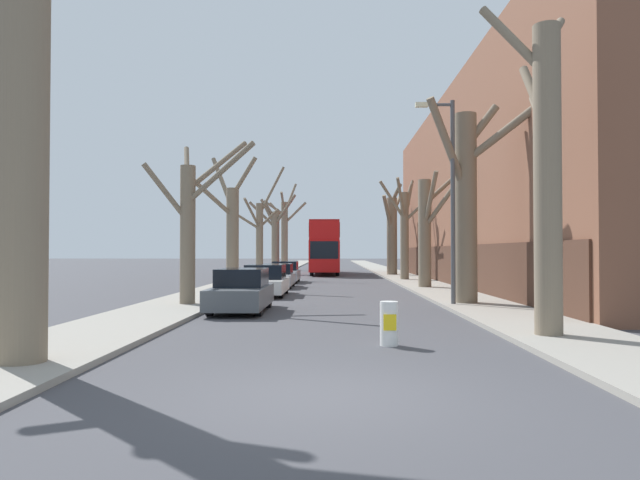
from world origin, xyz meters
The scene contains 22 objects.
ground_plane centered at (0.00, 0.00, 0.00)m, with size 300.00×300.00×0.00m, color #424247.
sidewalk_left centered at (-5.41, 50.00, 0.06)m, with size 2.88×120.00×0.12m, color gray.
sidewalk_right centered at (5.41, 50.00, 0.06)m, with size 2.88×120.00×0.12m, color gray.
building_facade_right centered at (11.84, 26.41, 5.73)m, with size 10.08×39.35×11.49m.
street_tree_left_0 centered at (-5.17, 1.77, 3.89)m, with size 4.77×1.86×8.90m.
street_tree_left_1 centered at (-5.00, 12.56, 3.13)m, with size 4.06×4.07×6.29m.
street_tree_left_2 centered at (-5.15, 21.72, 3.15)m, with size 3.02×3.78×7.12m.
street_tree_left_3 centered at (-5.01, 32.47, 3.16)m, with size 3.42×2.88×8.05m.
street_tree_left_4 centered at (-4.96, 42.40, 3.29)m, with size 4.35×1.96×6.90m.
street_tree_left_5 centered at (-4.93, 52.67, 4.25)m, with size 4.58×3.22×9.38m.
street_tree_right_0 centered at (4.93, 5.13, 3.91)m, with size 2.43×2.56×7.89m.
street_tree_right_1 centered at (5.02, 12.96, 3.87)m, with size 4.40×2.45×7.42m.
street_tree_right_2 centered at (5.10, 22.19, 3.21)m, with size 2.55×3.25×6.39m.
street_tree_right_3 centered at (4.96, 30.43, 3.49)m, with size 3.24×3.65×6.98m.
street_tree_right_4 centered at (5.00, 38.58, 3.59)m, with size 2.12×4.53×7.36m.
double_decker_bus centered at (-0.50, 41.91, 2.54)m, with size 2.46×11.40×4.49m.
parked_car_0 centered at (-2.89, 10.92, 0.66)m, with size 1.72×4.29×1.41m.
parked_car_1 centered at (-2.89, 17.67, 0.65)m, with size 1.86×4.42×1.38m.
parked_car_2 centered at (-2.89, 23.42, 0.62)m, with size 1.74×4.08×1.30m.
parked_car_3 centered at (-2.89, 28.53, 0.64)m, with size 1.75×4.10×1.35m.
lamp_post centered at (4.30, 12.53, 4.14)m, with size 1.40×0.20×7.37m.
traffic_bollard centered at (1.29, 4.19, 0.46)m, with size 0.38×0.39×0.93m.
Camera 1 is at (0.09, -7.80, 1.97)m, focal length 32.00 mm.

